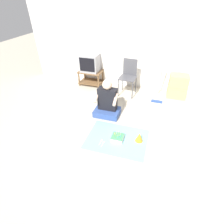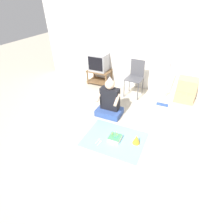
{
  "view_description": "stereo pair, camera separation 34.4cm",
  "coord_description": "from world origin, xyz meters",
  "px_view_note": "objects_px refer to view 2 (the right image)",
  "views": [
    {
      "loc": [
        0.57,
        -2.39,
        2.33
      ],
      "look_at": [
        -0.23,
        0.31,
        0.35
      ],
      "focal_mm": 28.0,
      "sensor_mm": 36.0,
      "label": 1
    },
    {
      "loc": [
        0.89,
        -2.27,
        2.33
      ],
      "look_at": [
        -0.23,
        0.31,
        0.35
      ],
      "focal_mm": 28.0,
      "sensor_mm": 36.0,
      "label": 2
    }
  ],
  "objects_px": {
    "cardboard_box_stack": "(186,90)",
    "dust_mop": "(166,88)",
    "person_seated": "(110,102)",
    "birthday_cake": "(115,138)",
    "tv": "(99,62)",
    "folding_chair": "(135,75)",
    "party_hat_blue": "(136,139)"
  },
  "relations": [
    {
      "from": "cardboard_box_stack",
      "to": "dust_mop",
      "type": "relative_size",
      "value": 0.45
    },
    {
      "from": "dust_mop",
      "to": "person_seated",
      "type": "relative_size",
      "value": 1.43
    },
    {
      "from": "cardboard_box_stack",
      "to": "dust_mop",
      "type": "height_order",
      "value": "dust_mop"
    },
    {
      "from": "person_seated",
      "to": "birthday_cake",
      "type": "height_order",
      "value": "person_seated"
    },
    {
      "from": "tv",
      "to": "person_seated",
      "type": "relative_size",
      "value": 0.54
    },
    {
      "from": "folding_chair",
      "to": "dust_mop",
      "type": "xyz_separation_m",
      "value": [
        0.81,
        -0.12,
        -0.15
      ]
    },
    {
      "from": "party_hat_blue",
      "to": "folding_chair",
      "type": "bearing_deg",
      "value": 108.9
    },
    {
      "from": "folding_chair",
      "to": "person_seated",
      "type": "distance_m",
      "value": 1.16
    },
    {
      "from": "folding_chair",
      "to": "cardboard_box_stack",
      "type": "xyz_separation_m",
      "value": [
        1.26,
        0.2,
        -0.25
      ]
    },
    {
      "from": "cardboard_box_stack",
      "to": "person_seated",
      "type": "xyz_separation_m",
      "value": [
        -1.48,
        -1.31,
        0.03
      ]
    },
    {
      "from": "cardboard_box_stack",
      "to": "person_seated",
      "type": "height_order",
      "value": "person_seated"
    },
    {
      "from": "dust_mop",
      "to": "birthday_cake",
      "type": "xyz_separation_m",
      "value": [
        -0.6,
        -1.73,
        -0.34
      ]
    },
    {
      "from": "folding_chair",
      "to": "cardboard_box_stack",
      "type": "relative_size",
      "value": 1.55
    },
    {
      "from": "dust_mop",
      "to": "cardboard_box_stack",
      "type": "bearing_deg",
      "value": 35.5
    },
    {
      "from": "dust_mop",
      "to": "party_hat_blue",
      "type": "xyz_separation_m",
      "value": [
        -0.2,
        -1.65,
        -0.29
      ]
    },
    {
      "from": "dust_mop",
      "to": "birthday_cake",
      "type": "relative_size",
      "value": 5.86
    },
    {
      "from": "party_hat_blue",
      "to": "dust_mop",
      "type": "bearing_deg",
      "value": 82.95
    },
    {
      "from": "person_seated",
      "to": "birthday_cake",
      "type": "bearing_deg",
      "value": -59.38
    },
    {
      "from": "tv",
      "to": "dust_mop",
      "type": "bearing_deg",
      "value": -9.84
    },
    {
      "from": "tv",
      "to": "person_seated",
      "type": "bearing_deg",
      "value": -55.08
    },
    {
      "from": "tv",
      "to": "dust_mop",
      "type": "height_order",
      "value": "dust_mop"
    },
    {
      "from": "cardboard_box_stack",
      "to": "birthday_cake",
      "type": "relative_size",
      "value": 2.66
    },
    {
      "from": "tv",
      "to": "dust_mop",
      "type": "xyz_separation_m",
      "value": [
        1.96,
        -0.34,
        -0.26
      ]
    },
    {
      "from": "cardboard_box_stack",
      "to": "party_hat_blue",
      "type": "height_order",
      "value": "cardboard_box_stack"
    },
    {
      "from": "dust_mop",
      "to": "birthday_cake",
      "type": "distance_m",
      "value": 1.86
    },
    {
      "from": "dust_mop",
      "to": "person_seated",
      "type": "height_order",
      "value": "dust_mop"
    },
    {
      "from": "tv",
      "to": "birthday_cake",
      "type": "xyz_separation_m",
      "value": [
        1.37,
        -2.07,
        -0.6
      ]
    },
    {
      "from": "folding_chair",
      "to": "birthday_cake",
      "type": "bearing_deg",
      "value": -83.45
    },
    {
      "from": "tv",
      "to": "cardboard_box_stack",
      "type": "xyz_separation_m",
      "value": [
        2.41,
        -0.02,
        -0.37
      ]
    },
    {
      "from": "cardboard_box_stack",
      "to": "tv",
      "type": "bearing_deg",
      "value": 179.56
    },
    {
      "from": "dust_mop",
      "to": "birthday_cake",
      "type": "height_order",
      "value": "dust_mop"
    },
    {
      "from": "dust_mop",
      "to": "party_hat_blue",
      "type": "bearing_deg",
      "value": -97.05
    }
  ]
}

